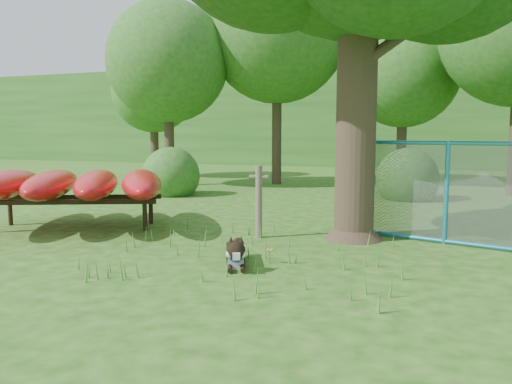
% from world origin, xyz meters
% --- Properties ---
extents(ground, '(80.00, 80.00, 0.00)m').
position_xyz_m(ground, '(0.00, 0.00, 0.00)').
color(ground, '#204F0F').
rests_on(ground, ground).
extents(wooden_post, '(0.37, 0.14, 1.34)m').
position_xyz_m(wooden_post, '(-0.20, 2.41, 0.71)').
color(wooden_post, brown).
rests_on(wooden_post, ground).
extents(kayak_rack, '(4.88, 4.39, 1.17)m').
position_xyz_m(kayak_rack, '(-4.03, 1.99, 0.90)').
color(kayak_rack, black).
rests_on(kayak_rack, ground).
extents(husky_dog, '(0.63, 1.09, 0.51)m').
position_xyz_m(husky_dog, '(0.18, 0.41, 0.18)').
color(husky_dog, black).
rests_on(husky_dog, ground).
extents(fence_section, '(2.98, 0.90, 2.99)m').
position_xyz_m(fence_section, '(3.03, 3.04, 0.90)').
color(fence_section, teal).
rests_on(fence_section, ground).
extents(wildflower_clump, '(0.11, 0.09, 0.23)m').
position_xyz_m(wildflower_clump, '(0.60, 0.71, 0.19)').
color(wildflower_clump, '#498F2F').
rests_on(wildflower_clump, ground).
extents(bg_tree_a, '(4.40, 4.40, 6.70)m').
position_xyz_m(bg_tree_a, '(-6.50, 10.00, 4.48)').
color(bg_tree_a, '#34281C').
rests_on(bg_tree_a, ground).
extents(bg_tree_b, '(5.20, 5.20, 8.22)m').
position_xyz_m(bg_tree_b, '(-3.00, 12.00, 5.61)').
color(bg_tree_b, '#34281C').
rests_on(bg_tree_b, ground).
extents(bg_tree_c, '(4.00, 4.00, 6.12)m').
position_xyz_m(bg_tree_c, '(1.50, 13.00, 4.11)').
color(bg_tree_c, '#34281C').
rests_on(bg_tree_c, ground).
extents(bg_tree_f, '(3.60, 3.60, 5.55)m').
position_xyz_m(bg_tree_f, '(-9.00, 13.00, 3.73)').
color(bg_tree_f, '#34281C').
rests_on(bg_tree_f, ground).
extents(shrub_left, '(1.80, 1.80, 1.80)m').
position_xyz_m(shrub_left, '(-5.00, 7.50, 0.00)').
color(shrub_left, '#275F1E').
rests_on(shrub_left, ground).
extents(shrub_mid, '(1.80, 1.80, 1.80)m').
position_xyz_m(shrub_mid, '(2.00, 9.00, 0.00)').
color(shrub_mid, '#275F1E').
rests_on(shrub_mid, ground).
extents(wooded_hillside, '(80.00, 12.00, 6.00)m').
position_xyz_m(wooded_hillside, '(0.00, 28.00, 3.00)').
color(wooded_hillside, '#275F1E').
rests_on(wooded_hillside, ground).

